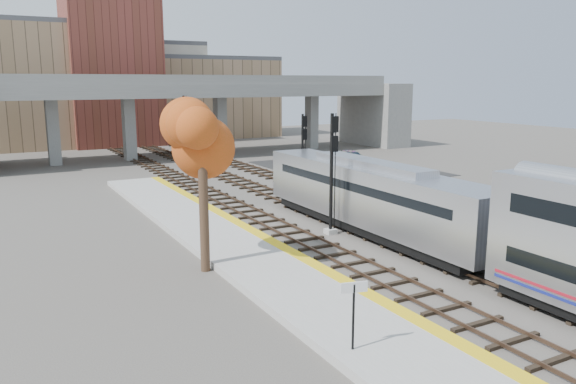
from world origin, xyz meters
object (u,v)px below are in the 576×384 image
locomotive (370,195)px  signal_mast_mid (303,158)px  signal_mast_near (332,175)px  tree (202,137)px  signal_mast_far (185,134)px  car_a (346,165)px  car_c (354,156)px  car_b (339,166)px

locomotive → signal_mast_mid: 11.50m
signal_mast_near → tree: (-8.75, -2.61, 2.86)m
signal_mast_far → locomotive: bearing=-85.6°
locomotive → signal_mast_near: signal_mast_near is taller
car_a → car_c: bearing=72.5°
locomotive → car_c: locomotive is taller
locomotive → car_c: bearing=56.7°
signal_mast_far → car_a: size_ratio=2.26×
signal_mast_far → car_b: size_ratio=2.11×
locomotive → car_b: bearing=60.7°
tree → car_b: size_ratio=2.42×
car_b → car_c: bearing=28.1°
car_a → locomotive: bearing=-97.5°
tree → car_c: (27.37, 26.85, -5.76)m
locomotive → signal_mast_mid: bearing=80.0°
locomotive → signal_mast_far: signal_mast_far is taller
signal_mast_near → car_a: signal_mast_near is taller
locomotive → signal_mast_near: (-2.10, 0.87, 1.22)m
car_a → car_b: (-0.84, -0.04, 0.02)m
locomotive → car_b: (11.10, 19.81, -1.66)m
signal_mast_near → tree: size_ratio=0.82×
signal_mast_near → tree: bearing=-163.4°
signal_mast_mid → signal_mast_far: size_ratio=0.86×
signal_mast_near → car_a: (14.04, 18.98, -2.89)m
tree → car_c: 38.77m
locomotive → car_a: bearing=59.0°
locomotive → signal_mast_far: (-2.10, 27.39, 1.49)m
car_c → car_a: bearing=-121.6°
locomotive → signal_mast_far: size_ratio=2.56×
signal_mast_mid → tree: 18.61m
car_c → locomotive: bearing=-113.9°
locomotive → signal_mast_mid: size_ratio=2.99×
signal_mast_far → tree: bearing=-106.7°
tree → car_c: size_ratio=2.26×
car_b → locomotive: bearing=-135.5°
signal_mast_far → car_b: 15.55m
signal_mast_near → locomotive: bearing=-22.4°
signal_mast_near → tree: 9.57m
car_c → car_b: bearing=-126.2°
signal_mast_near → car_a: bearing=53.5°
signal_mast_near → car_a: size_ratio=2.14×
locomotive → signal_mast_near: size_ratio=2.70×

